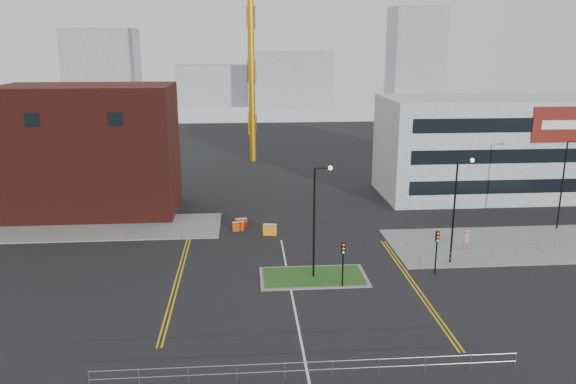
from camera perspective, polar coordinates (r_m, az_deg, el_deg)
name	(u,v)px	position (r m, az deg, el deg)	size (l,w,h in m)	color
ground	(298,327)	(38.32, 1.04, -13.53)	(200.00, 200.00, 0.00)	black
pavement_left	(82,228)	(60.78, -20.23, -3.48)	(28.00, 8.00, 0.12)	slate
pavement_right	(518,244)	(56.85, 22.33, -4.94)	(24.00, 10.00, 0.12)	slate
island_kerb	(313,277)	(45.67, 2.60, -8.62)	(8.60, 4.60, 0.08)	slate
grass_island	(313,277)	(45.66, 2.60, -8.60)	(8.00, 4.00, 0.12)	#254E1A
brick_building	(63,152)	(65.61, -21.90, 3.80)	(24.20, 10.07, 14.24)	#4B1A12
office_block	(485,147)	(72.82, 19.39, 4.35)	(25.00, 12.20, 12.00)	#A0A2A4
streetlamp_island	(317,213)	(43.83, 2.96, -2.15)	(1.46, 0.36, 9.18)	black
streetlamp_right_near	(457,203)	(48.67, 16.81, -1.05)	(1.46, 0.36, 9.18)	black
streetlamp_right_far	(565,178)	(61.78, 26.34, 1.33)	(1.46, 0.36, 9.18)	black
traffic_light_island	(343,256)	(43.14, 5.62, -6.49)	(0.28, 0.33, 3.65)	black
traffic_light_right	(437,244)	(46.95, 14.89, -5.14)	(0.28, 0.33, 3.65)	black
railing_front	(309,366)	(32.77, 2.10, -17.29)	(24.05, 0.05, 1.10)	gray
railing_left	(166,232)	(54.97, -12.32, -4.04)	(6.05, 0.05, 1.10)	gray
railing_right	(516,247)	(53.86, 22.14, -5.18)	(19.05, 5.05, 1.10)	gray
centre_line	(295,313)	(40.08, 0.76, -12.17)	(0.15, 30.00, 0.01)	silver
yellow_left_a	(178,272)	(47.55, -11.11, -7.96)	(0.12, 24.00, 0.01)	gold
yellow_left_b	(182,272)	(47.51, -10.75, -7.96)	(0.12, 24.00, 0.01)	gold
yellow_right_a	(412,285)	(45.39, 12.48, -9.18)	(0.12, 20.00, 0.01)	gold
yellow_right_b	(416,285)	(45.48, 12.84, -9.15)	(0.12, 20.00, 0.01)	gold
skyline_a	(103,72)	(158.04, -18.29, 11.50)	(18.00, 12.00, 22.00)	gray
skyline_b	(290,80)	(164.42, 0.17, 11.28)	(24.00, 12.00, 16.00)	gray
skyline_c	(415,59)	(165.81, 12.79, 13.03)	(14.00, 12.00, 28.00)	gray
skyline_d	(228,85)	(174.05, -6.13, 10.74)	(30.00, 12.00, 12.00)	gray
pedestrian	(467,239)	(53.79, 17.69, -4.62)	(0.68, 0.45, 1.87)	pink
barrier_left	(238,226)	(56.53, -5.11, -3.47)	(1.17, 0.58, 0.94)	#C83D0B
barrier_mid	(241,223)	(57.37, -4.79, -3.14)	(1.25, 0.63, 1.01)	red
barrier_right	(270,229)	(55.10, -1.85, -3.80)	(1.37, 0.64, 1.11)	orange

